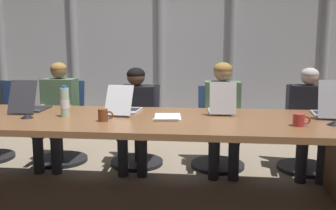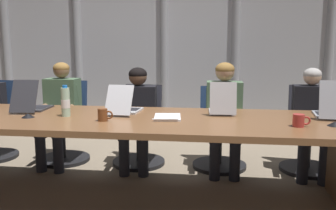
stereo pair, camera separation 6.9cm
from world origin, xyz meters
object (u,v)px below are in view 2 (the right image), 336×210
at_px(laptop_right_end, 331,110).
at_px(water_bottle_primary, 66,102).
at_px(person_right_mid, 224,110).
at_px(person_right_end, 311,116).
at_px(laptop_right_mid, 222,107).
at_px(office_chair_center, 140,135).
at_px(coffee_mug_far, 103,115).
at_px(office_chair_right_end, 309,139).
at_px(person_left_mid, 60,108).
at_px(laptop_center, 125,107).
at_px(conference_mic_left_side, 335,124).
at_px(conference_mic_middle, 28,115).
at_px(laptop_left_mid, 32,104).
at_px(office_chair_left_mid, 65,131).
at_px(person_center, 137,111).
at_px(spiral_notepad, 167,117).
at_px(office_chair_right_mid, 220,137).
at_px(coffee_mug_near, 299,120).

xyz_separation_m(laptop_right_end, water_bottle_primary, (-2.27, -0.23, 0.06)).
bearing_deg(person_right_mid, person_right_end, 87.89).
height_order(laptop_right_mid, water_bottle_primary, laptop_right_mid).
xyz_separation_m(office_chair_center, coffee_mug_far, (-0.05, -1.19, 0.46)).
height_order(person_right_end, water_bottle_primary, person_right_end).
xyz_separation_m(office_chair_right_end, person_right_mid, (-0.92, -0.15, 0.33)).
relative_size(laptop_right_end, person_left_mid, 0.38).
relative_size(person_left_mid, coffee_mug_far, 9.10).
bearing_deg(person_right_mid, laptop_center, -55.89).
bearing_deg(office_chair_right_end, conference_mic_left_side, 1.05).
height_order(person_right_mid, conference_mic_middle, person_right_mid).
bearing_deg(laptop_left_mid, office_chair_center, -49.44).
bearing_deg(laptop_left_mid, office_chair_left_mid, 0.37).
distance_m(person_center, spiral_notepad, 0.98).
bearing_deg(person_right_end, laptop_right_mid, -52.88).
bearing_deg(spiral_notepad, office_chair_center, 107.70).
height_order(office_chair_right_mid, office_chair_right_end, office_chair_right_end).
relative_size(person_center, water_bottle_primary, 4.08).
bearing_deg(laptop_left_mid, conference_mic_left_side, -100.00).
bearing_deg(office_chair_center, coffee_mug_near, 55.50).
relative_size(laptop_right_end, spiral_notepad, 1.33).
distance_m(laptop_center, office_chair_right_mid, 1.28).
xyz_separation_m(laptop_center, office_chair_right_end, (1.84, 0.81, -0.45)).
bearing_deg(office_chair_right_end, person_right_mid, -74.03).
xyz_separation_m(water_bottle_primary, coffee_mug_near, (1.92, -0.17, -0.08)).
bearing_deg(conference_mic_middle, water_bottle_primary, 16.91).
bearing_deg(coffee_mug_near, laptop_left_mid, 170.27).
xyz_separation_m(coffee_mug_far, conference_mic_middle, (-0.69, 0.06, -0.03)).
bearing_deg(conference_mic_middle, coffee_mug_near, -2.04).
height_order(laptop_right_end, conference_mic_middle, laptop_right_end).
distance_m(office_chair_right_end, coffee_mug_near, 1.35).
height_order(person_right_end, conference_mic_middle, person_right_end).
distance_m(laptop_right_mid, person_left_mid, 1.90).
distance_m(laptop_left_mid, person_center, 1.10).
height_order(laptop_left_mid, person_left_mid, person_left_mid).
relative_size(office_chair_center, conference_mic_middle, 8.17).
distance_m(laptop_left_mid, office_chair_center, 1.27).
bearing_deg(conference_mic_left_side, person_right_end, 85.17).
xyz_separation_m(person_center, conference_mic_middle, (-0.74, -0.98, 0.12)).
distance_m(laptop_right_mid, water_bottle_primary, 1.38).
distance_m(person_right_mid, spiral_notepad, 1.00).
xyz_separation_m(office_chair_right_mid, spiral_notepad, (-0.46, -1.01, 0.42)).
relative_size(office_chair_right_mid, coffee_mug_near, 6.72).
relative_size(office_chair_center, water_bottle_primary, 3.30).
xyz_separation_m(office_chair_right_end, person_right_end, (-0.03, -0.16, 0.29)).
bearing_deg(laptop_right_mid, laptop_center, 91.90).
height_order(office_chair_right_mid, person_right_mid, person_right_mid).
distance_m(person_right_end, coffee_mug_near, 1.12).
relative_size(laptop_right_end, coffee_mug_far, 3.42).
bearing_deg(person_right_mid, office_chair_left_mid, -96.29).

